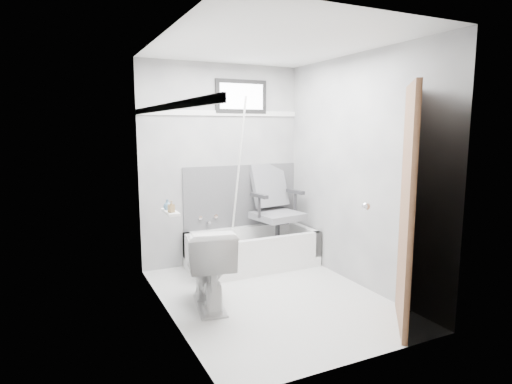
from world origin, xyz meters
TOP-DOWN VIEW (x-y plane):
  - floor at (0.00, 0.00)m, footprint 2.60×2.60m
  - ceiling at (0.00, 0.00)m, footprint 2.60×2.60m
  - wall_back at (0.00, 1.30)m, footprint 2.00×0.02m
  - wall_front at (0.00, -1.30)m, footprint 2.00×0.02m
  - wall_left at (-1.00, 0.00)m, footprint 0.02×2.60m
  - wall_right at (1.00, 0.00)m, footprint 0.02×2.60m
  - bathtub at (0.23, 0.93)m, footprint 1.50×0.70m
  - office_chair at (0.59, 0.97)m, footprint 0.72×0.72m
  - toilet at (-0.62, 0.08)m, footprint 0.57×0.84m
  - door at (0.98, -1.28)m, footprint 0.78×0.78m
  - window at (0.25, 1.29)m, footprint 0.66×0.04m
  - backerboard at (0.25, 1.29)m, footprint 1.50×0.02m
  - trim_back at (0.00, 1.29)m, footprint 2.00×0.02m
  - trim_left at (-0.99, 0.00)m, footprint 0.02×2.60m
  - pole at (0.10, 1.06)m, footprint 0.02×0.52m
  - shelf at (-0.93, 0.20)m, footprint 0.10×0.32m
  - soap_bottle_a at (-0.94, 0.12)m, footprint 0.06×0.06m
  - soap_bottle_b at (-0.94, 0.26)m, footprint 0.10×0.10m
  - faucet at (-0.20, 1.27)m, footprint 0.26×0.10m

SIDE VIEW (x-z plane):
  - floor at x=0.00m, z-range 0.00..0.00m
  - bathtub at x=0.23m, z-range 0.00..0.42m
  - toilet at x=-0.62m, z-range 0.00..0.75m
  - faucet at x=-0.20m, z-range 0.47..0.63m
  - office_chair at x=0.59m, z-range 0.12..1.21m
  - backerboard at x=0.25m, z-range 0.41..1.19m
  - shelf at x=-0.93m, z-range 0.89..0.91m
  - soap_bottle_b at x=-0.94m, z-range 0.91..1.01m
  - soap_bottle_a at x=-0.94m, z-range 0.91..1.02m
  - door at x=0.98m, z-range 0.00..2.00m
  - pole at x=0.10m, z-range 0.10..2.00m
  - wall_back at x=0.00m, z-range 0.00..2.40m
  - wall_front at x=0.00m, z-range 0.00..2.40m
  - wall_left at x=-1.00m, z-range 0.00..2.40m
  - wall_right at x=1.00m, z-range 0.00..2.40m
  - trim_back at x=0.00m, z-range 1.79..1.85m
  - trim_left at x=-0.99m, z-range 1.79..1.85m
  - window at x=0.25m, z-range 1.82..2.22m
  - ceiling at x=0.00m, z-range 2.40..2.40m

